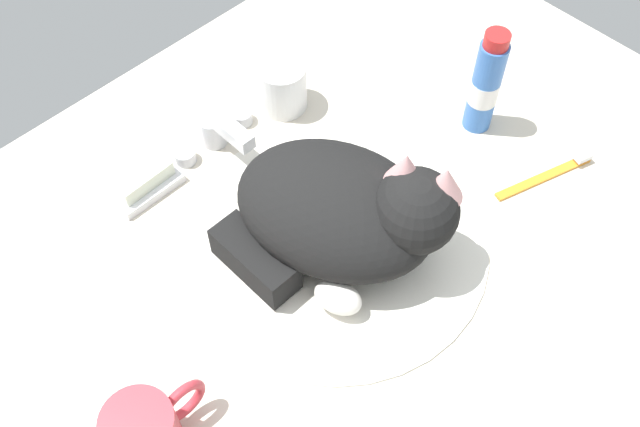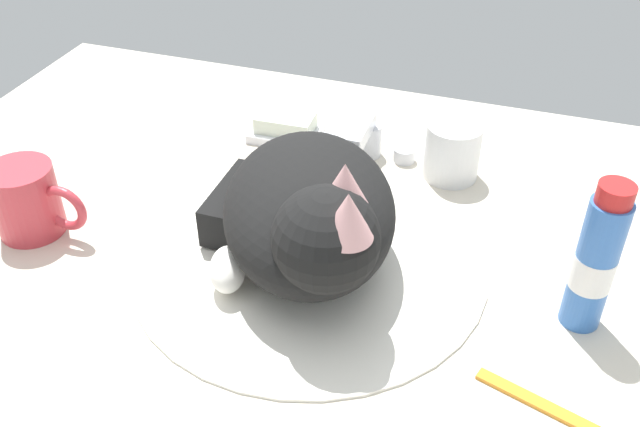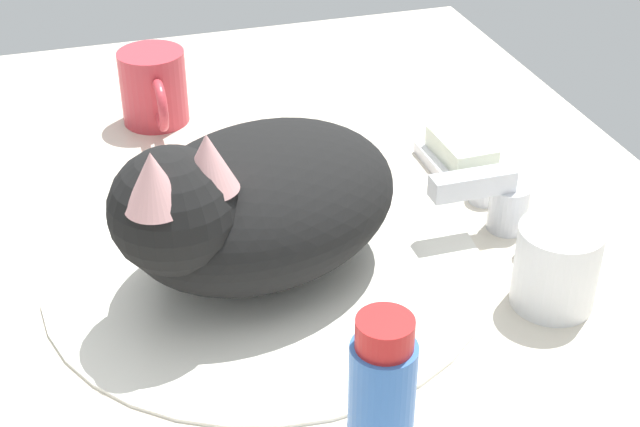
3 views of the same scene
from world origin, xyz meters
TOP-DOWN VIEW (x-y plane):
  - ground_plane at (0.00, 0.00)cm, footprint 110.00×82.50cm
  - sink_basin at (0.00, 0.00)cm, footprint 37.22×37.22cm
  - faucet at (0.00, 21.44)cm, footprint 12.57×9.42cm
  - cat at (0.48, -1.46)cm, footprint 24.34×28.15cm
  - coffee_mug at (-30.62, -4.66)cm, footprint 11.14×7.18cm
  - rinse_cup at (11.00, 20.93)cm, footprint 6.68×6.68cm
  - soap_dish at (-11.40, 23.02)cm, footprint 9.00×6.40cm
  - soap_bar at (-11.40, 23.02)cm, footprint 7.58×4.75cm
  - toothpaste_bottle at (27.27, -0.41)cm, footprint 3.84×3.84cm
  - toothbrush at (26.87, -12.28)cm, footprint 13.97×5.57cm

SIDE VIEW (x-z plane):
  - ground_plane at x=0.00cm, z-range -3.00..0.00cm
  - sink_basin at x=0.00cm, z-range 0.00..0.64cm
  - toothbrush at x=26.87cm, z-range -0.27..1.33cm
  - soap_dish at x=-11.40cm, z-range 0.00..1.20cm
  - soap_bar at x=-11.40cm, z-range 1.20..3.34cm
  - faucet at x=0.00cm, z-range -0.47..5.86cm
  - rinse_cup at x=11.00cm, z-range 0.00..7.03cm
  - coffee_mug at x=-30.62cm, z-range 0.00..8.08cm
  - cat at x=0.48cm, z-range -0.65..15.08cm
  - toothpaste_bottle at x=27.27cm, z-range -0.49..15.15cm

